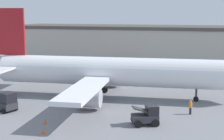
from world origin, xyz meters
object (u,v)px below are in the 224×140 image
baggage_tug (6,103)px  safety_cone_far (45,121)px  safety_cone_near (43,131)px  belt_loader_truck (147,115)px  ground_crew_worker (190,107)px  airplane (105,72)px

baggage_tug → safety_cone_far: bearing=-3.4°
safety_cone_far → safety_cone_near: bearing=-66.2°
belt_loader_truck → safety_cone_far: belt_loader_truck is taller
baggage_tug → ground_crew_worker: bearing=33.5°
safety_cone_near → safety_cone_far: size_ratio=1.00×
baggage_tug → airplane: bearing=67.1°
airplane → safety_cone_far: (-2.49, -13.13, -3.42)m
safety_cone_near → safety_cone_far: same height
baggage_tug → safety_cone_far: 7.63m
ground_crew_worker → safety_cone_far: size_ratio=3.10×
ground_crew_worker → safety_cone_near: ground_crew_worker is taller
belt_loader_truck → safety_cone_near: 10.91m
baggage_tug → safety_cone_near: bearing=-15.4°
airplane → belt_loader_truck: bearing=-57.8°
safety_cone_near → safety_cone_far: (-1.25, 2.83, 0.00)m
belt_loader_truck → safety_cone_near: bearing=-173.7°
ground_crew_worker → belt_loader_truck: 6.72m
belt_loader_truck → safety_cone_near: size_ratio=6.03×
belt_loader_truck → ground_crew_worker: bearing=26.0°
ground_crew_worker → safety_cone_far: 16.81m
belt_loader_truck → safety_cone_far: bearing=169.9°
safety_cone_near → airplane: bearing=85.5°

